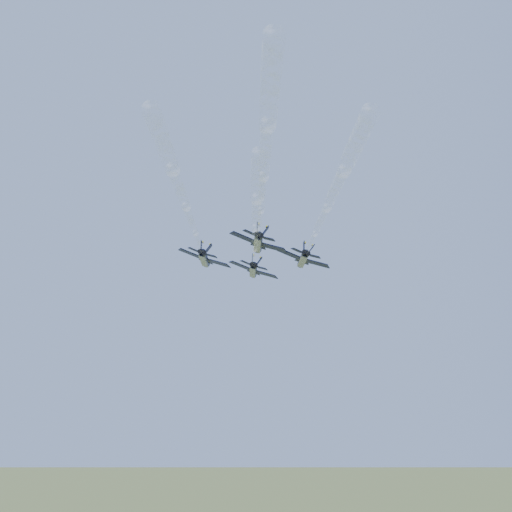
% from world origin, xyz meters
% --- Properties ---
extents(jet_lead, '(10.77, 15.12, 4.55)m').
position_xyz_m(jet_lead, '(-0.44, 8.80, 96.59)').
color(jet_lead, black).
extents(jet_left, '(10.77, 15.12, 4.55)m').
position_xyz_m(jet_left, '(-8.35, -2.27, 96.59)').
color(jet_left, black).
extents(jet_right, '(10.77, 15.12, 4.55)m').
position_xyz_m(jet_right, '(11.63, 2.72, 96.59)').
color(jet_right, black).
extents(jet_slot, '(10.77, 15.12, 4.55)m').
position_xyz_m(jet_slot, '(4.87, -9.92, 96.59)').
color(jet_slot, black).
extents(smoke_trail_lead, '(16.91, 59.71, 2.35)m').
position_xyz_m(smoke_trail_lead, '(11.15, -36.15, 96.62)').
color(smoke_trail_lead, white).
extents(smoke_trail_left, '(16.91, 59.71, 2.35)m').
position_xyz_m(smoke_trail_left, '(3.25, -47.23, 96.62)').
color(smoke_trail_left, white).
extents(smoke_trail_right, '(16.91, 59.71, 2.35)m').
position_xyz_m(smoke_trail_right, '(23.23, -42.23, 96.62)').
color(smoke_trail_right, white).
extents(smoke_trail_slot, '(16.91, 59.71, 2.35)m').
position_xyz_m(smoke_trail_slot, '(16.46, -54.87, 96.62)').
color(smoke_trail_slot, white).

